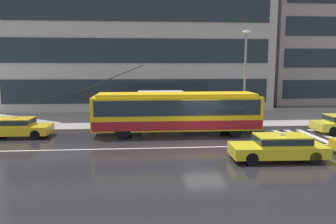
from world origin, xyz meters
TOP-DOWN VIEW (x-y plane):
  - ground_plane at (0.00, 0.00)m, footprint 160.00×160.00m
  - sidewalk_slab at (0.00, 9.03)m, footprint 80.00×10.00m
  - crosswalk_stripe_edge_near at (5.71, 1.01)m, footprint 0.44×4.40m
  - crosswalk_stripe_inner_a at (6.61, 1.01)m, footprint 0.44×4.40m
  - crosswalk_stripe_center at (7.51, 1.01)m, footprint 0.44×4.40m
  - crosswalk_stripe_inner_b at (8.41, 1.01)m, footprint 0.44×4.40m
  - lane_centre_line at (0.00, -1.20)m, footprint 72.00×0.14m
  - trolleybus at (-1.48, 2.43)m, footprint 12.40×2.53m
  - taxi_oncoming_near at (2.93, -4.00)m, footprint 4.67×1.88m
  - taxi_queued_behind_bus at (-12.01, 2.31)m, footprint 4.25×1.86m
  - bus_shelter at (-2.38, 6.04)m, footprint 3.52×1.67m
  - pedestrian_at_shelter at (0.85, 7.06)m, footprint 1.31×1.31m
  - pedestrian_approaching_curb at (-4.11, 4.96)m, footprint 1.59×1.59m
  - pedestrian_walking_past at (3.56, 7.02)m, footprint 1.33×1.33m
  - pedestrian_waiting_by_pole at (-2.91, 6.43)m, footprint 1.39×1.39m
  - street_lamp at (3.83, 4.51)m, footprint 0.60×0.32m
  - office_tower_corner_left at (-4.26, 20.18)m, footprint 27.78×15.67m
  - office_tower_corner_right at (21.06, 23.10)m, footprint 19.30×13.58m

SIDE VIEW (x-z plane):
  - ground_plane at x=0.00m, z-range 0.00..0.00m
  - lane_centre_line at x=0.00m, z-range 0.00..0.01m
  - crosswalk_stripe_edge_near at x=5.71m, z-range 0.00..0.01m
  - crosswalk_stripe_inner_a at x=6.61m, z-range 0.00..0.01m
  - crosswalk_stripe_center at x=7.51m, z-range 0.00..0.01m
  - crosswalk_stripe_inner_b at x=8.41m, z-range 0.00..0.01m
  - sidewalk_slab at x=0.00m, z-range 0.00..0.14m
  - taxi_queued_behind_bus at x=-12.01m, z-range 0.01..1.40m
  - taxi_oncoming_near at x=2.93m, z-range 0.01..1.40m
  - trolleybus at x=-1.48m, z-range -0.79..3.90m
  - pedestrian_walking_past at x=3.56m, z-range 0.67..2.55m
  - pedestrian_at_shelter at x=0.85m, z-range 0.77..2.75m
  - pedestrian_approaching_curb at x=-4.11m, z-range 0.78..2.74m
  - pedestrian_waiting_by_pole at x=-2.91m, z-range 0.78..2.85m
  - bus_shelter at x=-2.38m, z-range 0.76..3.28m
  - street_lamp at x=3.83m, z-range 0.76..7.79m
  - office_tower_corner_right at x=21.06m, z-range 0.01..18.06m
  - office_tower_corner_left at x=-4.26m, z-range 0.01..23.87m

